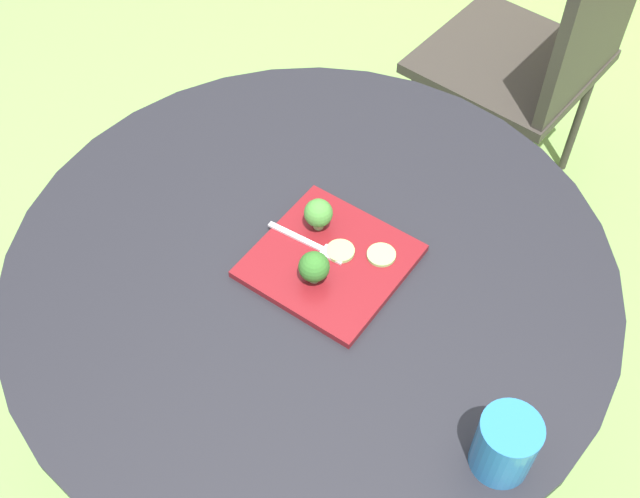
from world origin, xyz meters
The scene contains 10 objects.
ground_plane centered at (0.00, 0.00, 0.00)m, with size 12.00×12.00×0.00m, color #70994C.
patio_table centered at (0.00, 0.00, 0.50)m, with size 1.06×1.06×0.71m.
patio_chair centered at (0.00, 1.04, 0.53)m, with size 0.47×0.47×0.90m.
salad_plate centered at (0.03, 0.02, 0.72)m, with size 0.25×0.25×0.01m, color maroon.
drinking_glass centered at (0.43, -0.13, 0.76)m, with size 0.09×0.09×0.11m.
fork centered at (-0.01, 0.03, 0.73)m, with size 0.15×0.03×0.00m.
broccoli_floret_0 centered at (-0.03, 0.07, 0.76)m, with size 0.05×0.05×0.06m.
broccoli_floret_1 centered at (0.03, -0.03, 0.76)m, with size 0.05×0.05×0.06m.
cucumber_slice_0 centered at (0.10, 0.08, 0.73)m, with size 0.05×0.05×0.01m, color #8EB766.
cucumber_slice_1 centered at (0.03, 0.04, 0.73)m, with size 0.05×0.05×0.01m, color #8EB766.
Camera 1 is at (0.49, -0.66, 1.78)m, focal length 43.81 mm.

